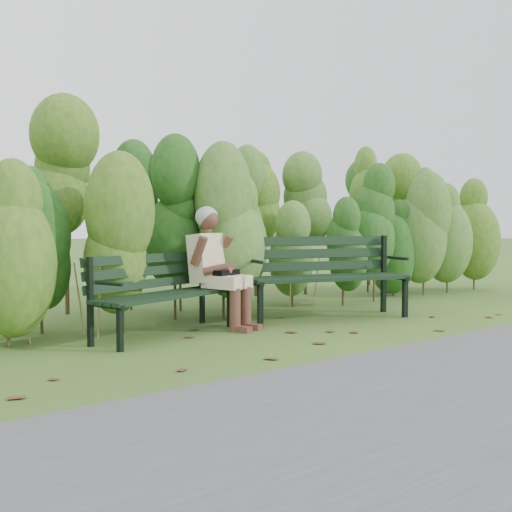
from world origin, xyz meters
TOP-DOWN VIEW (x-y plane):
  - ground at (0.00, 0.00)m, footprint 80.00×80.00m
  - footpath at (0.00, -2.20)m, footprint 60.00×2.50m
  - hedge_band at (0.00, 1.86)m, footprint 11.04×1.67m
  - leaf_litter at (-0.22, -0.42)m, footprint 5.04×2.19m
  - bench_left at (-0.78, 0.84)m, footprint 1.63×0.93m
  - bench_right at (1.20, 0.67)m, footprint 1.94×1.11m
  - seated_woman at (-0.11, 0.87)m, footprint 0.56×0.80m

SIDE VIEW (x-z plane):
  - ground at x=0.00m, z-range 0.00..0.00m
  - leaf_litter at x=-0.22m, z-range 0.00..0.01m
  - footpath at x=0.00m, z-range 0.00..0.01m
  - bench_left at x=-0.78m, z-range 0.07..0.84m
  - bench_right at x=1.20m, z-range 0.08..1.00m
  - seated_woman at x=-0.11m, z-range 0.07..1.30m
  - hedge_band at x=0.00m, z-range 0.05..2.47m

